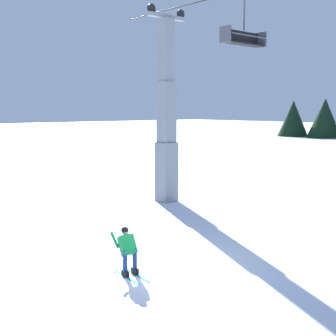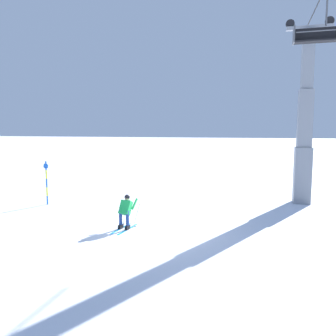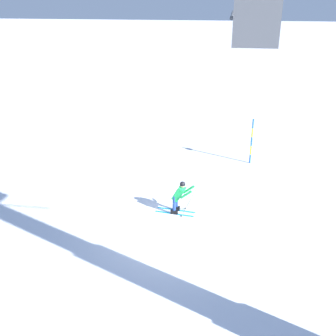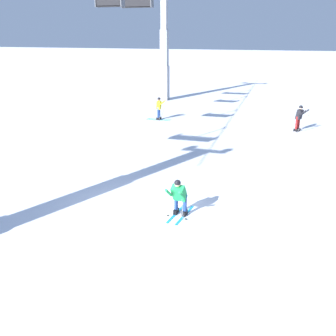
{
  "view_description": "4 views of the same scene",
  "coord_description": "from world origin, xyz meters",
  "px_view_note": "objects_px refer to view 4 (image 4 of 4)",
  "views": [
    {
      "loc": [
        9.87,
        -8.22,
        4.72
      ],
      "look_at": [
        0.08,
        0.33,
        2.96
      ],
      "focal_mm": 47.18,
      "sensor_mm": 36.0,
      "label": 1
    },
    {
      "loc": [
        12.29,
        4.02,
        4.04
      ],
      "look_at": [
        0.6,
        0.86,
        2.6
      ],
      "focal_mm": 36.0,
      "sensor_mm": 36.0,
      "label": 2
    },
    {
      "loc": [
        -1.84,
        12.76,
        7.91
      ],
      "look_at": [
        0.13,
        0.38,
        2.52
      ],
      "focal_mm": 43.24,
      "sensor_mm": 36.0,
      "label": 3
    },
    {
      "loc": [
        -11.25,
        -4.08,
        5.82
      ],
      "look_at": [
        -0.1,
        -0.72,
        1.69
      ],
      "focal_mm": 40.98,
      "sensor_mm": 36.0,
      "label": 4
    }
  ],
  "objects_px": {
    "lift_tower_far": "(164,54)",
    "skier_distant_downhill": "(159,107)",
    "chairlift_seat_fourth": "(137,3)",
    "skier_distant_uphill": "(299,116)",
    "chairlift_seat_middle": "(109,1)",
    "skier_carving_main": "(179,195)"
  },
  "relations": [
    {
      "from": "skier_distant_uphill",
      "to": "skier_distant_downhill",
      "type": "height_order",
      "value": "skier_distant_uphill"
    },
    {
      "from": "skier_carving_main",
      "to": "lift_tower_far",
      "type": "bearing_deg",
      "value": 18.46
    },
    {
      "from": "chairlift_seat_fourth",
      "to": "skier_distant_uphill",
      "type": "bearing_deg",
      "value": -102.24
    },
    {
      "from": "lift_tower_far",
      "to": "chairlift_seat_fourth",
      "type": "bearing_deg",
      "value": 180.0
    },
    {
      "from": "chairlift_seat_fourth",
      "to": "skier_distant_downhill",
      "type": "distance_m",
      "value": 7.38
    },
    {
      "from": "chairlift_seat_fourth",
      "to": "skier_distant_uphill",
      "type": "height_order",
      "value": "chairlift_seat_fourth"
    },
    {
      "from": "skier_carving_main",
      "to": "lift_tower_far",
      "type": "xyz_separation_m",
      "value": [
        22.24,
        7.42,
        3.26
      ]
    },
    {
      "from": "chairlift_seat_middle",
      "to": "chairlift_seat_fourth",
      "type": "xyz_separation_m",
      "value": [
        4.54,
        0.0,
        0.16
      ]
    },
    {
      "from": "skier_carving_main",
      "to": "skier_distant_uphill",
      "type": "height_order",
      "value": "skier_distant_uphill"
    },
    {
      "from": "skier_carving_main",
      "to": "skier_distant_downhill",
      "type": "xyz_separation_m",
      "value": [
        14.15,
        5.3,
        0.13
      ]
    },
    {
      "from": "skier_carving_main",
      "to": "chairlift_seat_fourth",
      "type": "xyz_separation_m",
      "value": [
        15.89,
        7.42,
        6.98
      ]
    },
    {
      "from": "chairlift_seat_middle",
      "to": "lift_tower_far",
      "type": "bearing_deg",
      "value": 0.0
    },
    {
      "from": "skier_distant_uphill",
      "to": "chairlift_seat_middle",
      "type": "bearing_deg",
      "value": 100.17
    },
    {
      "from": "skier_carving_main",
      "to": "lift_tower_far",
      "type": "relative_size",
      "value": 0.17
    },
    {
      "from": "skier_distant_uphill",
      "to": "skier_distant_downhill",
      "type": "relative_size",
      "value": 0.95
    },
    {
      "from": "chairlift_seat_middle",
      "to": "skier_distant_downhill",
      "type": "xyz_separation_m",
      "value": [
        2.79,
        -2.13,
        -6.69
      ]
    },
    {
      "from": "chairlift_seat_middle",
      "to": "skier_distant_uphill",
      "type": "distance_m",
      "value": 13.39
    },
    {
      "from": "lift_tower_far",
      "to": "skier_distant_downhill",
      "type": "relative_size",
      "value": 5.52
    },
    {
      "from": "chairlift_seat_middle",
      "to": "skier_distant_uphill",
      "type": "xyz_separation_m",
      "value": [
        2.05,
        -11.44,
        -6.64
      ]
    },
    {
      "from": "chairlift_seat_fourth",
      "to": "chairlift_seat_middle",
      "type": "bearing_deg",
      "value": -180.0
    },
    {
      "from": "lift_tower_far",
      "to": "skier_distant_uphill",
      "type": "xyz_separation_m",
      "value": [
        -8.83,
        -11.44,
        -3.09
      ]
    },
    {
      "from": "skier_distant_downhill",
      "to": "skier_distant_uphill",
      "type": "bearing_deg",
      "value": -94.54
    }
  ]
}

